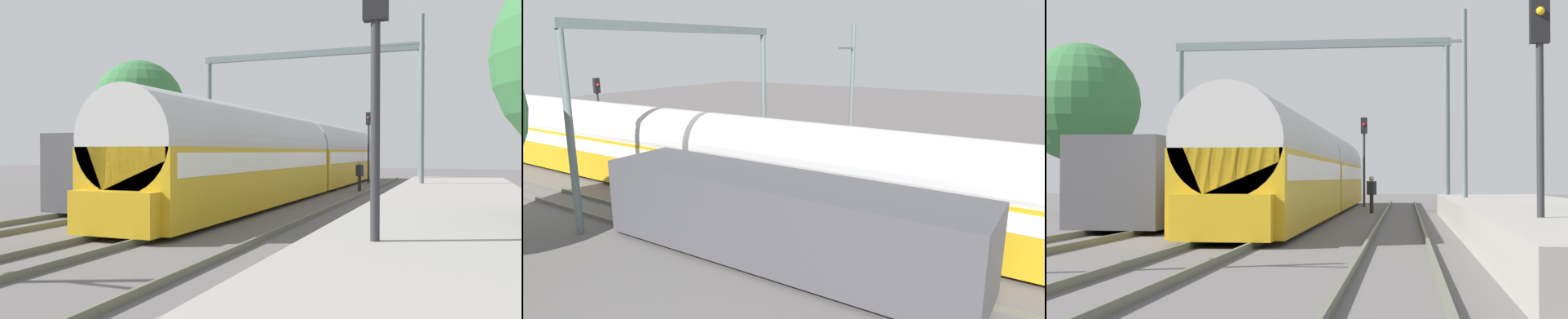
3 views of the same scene
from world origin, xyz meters
TOP-DOWN VIEW (x-y plane):
  - ground at (0.00, 0.00)m, footprint 120.00×120.00m
  - track_west at (0.00, 0.00)m, footprint 1.52×60.00m
  - platform at (7.88, 2.00)m, footprint 4.40×28.00m
  - passenger_train at (0.00, 13.72)m, footprint 2.93×32.85m
  - freight_car at (-4.06, 7.16)m, footprint 2.80×13.00m
  - person_crossing at (2.67, 16.33)m, footprint 0.46×0.44m
  - railway_signal_far at (1.92, 24.16)m, footprint 0.36×0.30m
  - catenary_gantry at (0.00, 14.85)m, footprint 12.53×0.28m
  - catenary_pole_east_mid at (6.41, 9.56)m, footprint 1.90×0.20m

SIDE VIEW (x-z plane):
  - ground at x=0.00m, z-range 0.00..0.00m
  - track_west at x=0.00m, z-range 0.00..0.16m
  - platform at x=7.88m, z-range 0.00..0.90m
  - person_crossing at x=2.67m, z-range 0.16..1.89m
  - freight_car at x=-4.06m, z-range 0.12..2.82m
  - passenger_train at x=0.00m, z-range 0.06..3.88m
  - railway_signal_far at x=1.92m, z-range 0.71..5.75m
  - catenary_pole_east_mid at x=6.41m, z-range 0.15..8.15m
  - catenary_gantry at x=0.00m, z-range 1.70..9.56m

